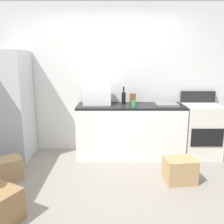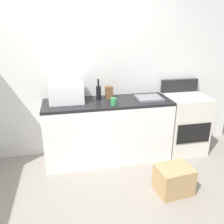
% 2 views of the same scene
% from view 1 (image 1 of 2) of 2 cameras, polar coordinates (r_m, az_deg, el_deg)
% --- Properties ---
extents(ground_plane, '(6.00, 6.00, 0.00)m').
position_cam_1_polar(ground_plane, '(3.25, 0.12, -18.20)').
color(ground_plane, gray).
extents(wall_back, '(5.00, 0.10, 2.60)m').
position_cam_1_polar(wall_back, '(4.36, 0.04, 7.71)').
color(wall_back, silver).
rests_on(wall_back, ground_plane).
extents(kitchen_counter, '(1.80, 0.60, 0.90)m').
position_cam_1_polar(kitchen_counter, '(4.19, 4.17, -4.37)').
color(kitchen_counter, white).
rests_on(kitchen_counter, ground_plane).
extents(refrigerator, '(0.68, 0.66, 1.80)m').
position_cam_1_polar(refrigerator, '(4.38, -23.50, 1.40)').
color(refrigerator, silver).
rests_on(refrigerator, ground_plane).
extents(stove_oven, '(0.60, 0.61, 1.10)m').
position_cam_1_polar(stove_oven, '(4.45, 20.08, -3.90)').
color(stove_oven, silver).
rests_on(stove_oven, ground_plane).
extents(microwave, '(0.46, 0.34, 0.27)m').
position_cam_1_polar(microwave, '(4.12, -3.60, 3.71)').
color(microwave, white).
rests_on(microwave, kitchen_counter).
extents(sink_basin, '(0.36, 0.32, 0.03)m').
position_cam_1_polar(sink_basin, '(4.15, 12.66, 1.80)').
color(sink_basin, slate).
rests_on(sink_basin, kitchen_counter).
extents(wine_bottle, '(0.07, 0.07, 0.30)m').
position_cam_1_polar(wine_bottle, '(4.14, 2.63, 3.40)').
color(wine_bottle, black).
rests_on(wine_bottle, kitchen_counter).
extents(coffee_mug, '(0.08, 0.08, 0.10)m').
position_cam_1_polar(coffee_mug, '(3.88, 5.13, 1.86)').
color(coffee_mug, '#338C4C').
rests_on(coffee_mug, kitchen_counter).
extents(knife_block, '(0.10, 0.10, 0.18)m').
position_cam_1_polar(knife_block, '(4.19, 4.78, 3.21)').
color(knife_block, brown).
rests_on(knife_block, kitchen_counter).
extents(cardboard_box_medium, '(0.44, 0.36, 0.33)m').
position_cam_1_polar(cardboard_box_medium, '(3.52, 15.61, -13.07)').
color(cardboard_box_medium, tan).
rests_on(cardboard_box_medium, ground_plane).
extents(cardboard_box_small, '(0.48, 0.45, 0.31)m').
position_cam_1_polar(cardboard_box_small, '(3.75, -23.71, -12.33)').
color(cardboard_box_small, tan).
rests_on(cardboard_box_small, ground_plane).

